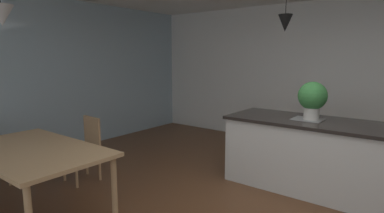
% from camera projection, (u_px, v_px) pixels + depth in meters
% --- Properties ---
extents(wall_back_kitchen, '(10.00, 0.12, 2.70)m').
position_uv_depth(wall_back_kitchen, '(346.00, 76.00, 5.51)').
color(wall_back_kitchen, white).
rests_on(wall_back_kitchen, ground_plane).
extents(window_wall_left_glazing, '(0.06, 8.40, 2.70)m').
position_uv_depth(window_wall_left_glazing, '(49.00, 77.00, 5.40)').
color(window_wall_left_glazing, '#9EB7C6').
rests_on(window_wall_left_glazing, ground_plane).
extents(dining_table, '(1.77, 1.02, 0.73)m').
position_uv_depth(dining_table, '(32.00, 154.00, 3.33)').
color(dining_table, tan).
rests_on(dining_table, ground_plane).
extents(chair_far_left, '(0.43, 0.43, 0.87)m').
position_uv_depth(chair_far_left, '(84.00, 147.00, 4.28)').
color(chair_far_left, '#A87F56').
rests_on(chair_far_left, ground_plane).
extents(kitchen_island, '(2.08, 0.89, 0.91)m').
position_uv_depth(kitchen_island, '(310.00, 154.00, 4.01)').
color(kitchen_island, silver).
rests_on(kitchen_island, ground_plane).
extents(pendant_over_table, '(0.23, 0.23, 0.71)m').
position_uv_depth(pendant_over_table, '(2.00, 15.00, 3.06)').
color(pendant_over_table, black).
extents(pendant_over_island_main, '(0.18, 0.18, 0.69)m').
position_uv_depth(pendant_over_island_main, '(285.00, 23.00, 3.99)').
color(pendant_over_island_main, black).
extents(potted_plant_on_island, '(0.36, 0.36, 0.49)m').
position_uv_depth(potted_plant_on_island, '(312.00, 98.00, 3.90)').
color(potted_plant_on_island, beige).
rests_on(potted_plant_on_island, kitchen_island).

